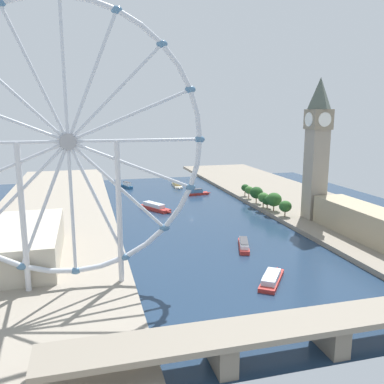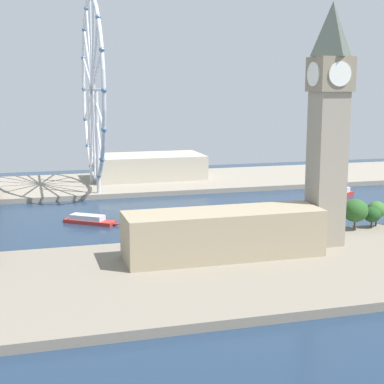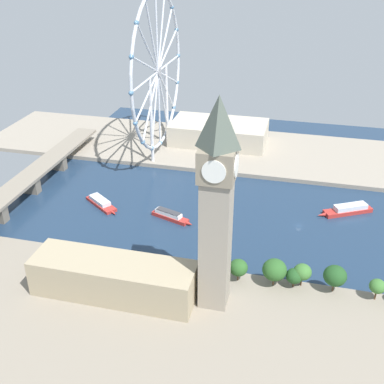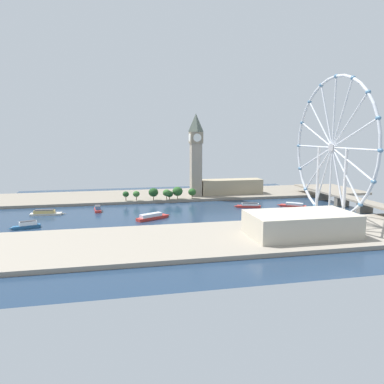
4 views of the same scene
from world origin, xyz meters
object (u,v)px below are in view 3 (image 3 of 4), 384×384
(river_bridge, at_px, (28,180))
(clock_tower, at_px, (216,205))
(ferris_wheel, at_px, (158,72))
(riverside_hall, at_px, (219,132))
(tour_boat_0, at_px, (101,203))
(tour_boat_1, at_px, (348,210))
(tour_boat_5, at_px, (170,216))
(parliament_block, at_px, (114,278))

(river_bridge, bearing_deg, clock_tower, -119.41)
(ferris_wheel, relative_size, riverside_hall, 1.57)
(tour_boat_0, height_order, tour_boat_1, tour_boat_1)
(clock_tower, distance_m, tour_boat_5, 96.27)
(ferris_wheel, height_order, river_bridge, ferris_wheel)
(ferris_wheel, distance_m, tour_boat_1, 164.66)
(tour_boat_0, bearing_deg, river_bridge, -149.47)
(clock_tower, relative_size, river_bridge, 0.53)
(tour_boat_5, bearing_deg, tour_boat_0, -167.61)
(ferris_wheel, bearing_deg, river_bridge, 140.71)
(clock_tower, distance_m, parliament_block, 62.70)
(ferris_wheel, relative_size, tour_boat_0, 4.32)
(clock_tower, height_order, ferris_wheel, ferris_wheel)
(clock_tower, bearing_deg, river_bridge, 60.59)
(clock_tower, xyz_separation_m, tour_boat_0, (75.64, 89.36, -51.94))
(river_bridge, height_order, tour_boat_5, river_bridge)
(clock_tower, relative_size, tour_boat_5, 3.46)
(ferris_wheel, height_order, riverside_hall, ferris_wheel)
(tour_boat_0, xyz_separation_m, tour_boat_5, (-5.65, -47.98, 0.38))
(tour_boat_5, bearing_deg, clock_tower, -40.31)
(tour_boat_0, height_order, tour_boat_5, tour_boat_5)
(parliament_block, bearing_deg, river_bridge, 48.16)
(river_bridge, relative_size, tour_boat_0, 6.67)
(tour_boat_5, bearing_deg, riverside_hall, 106.32)
(ferris_wheel, relative_size, tour_boat_5, 4.26)
(river_bridge, relative_size, tour_boat_5, 6.58)
(tour_boat_0, bearing_deg, clock_tower, -4.21)
(riverside_hall, distance_m, tour_boat_0, 128.78)
(river_bridge, xyz_separation_m, tour_boat_1, (22.74, -207.31, -6.62))
(tour_boat_1, bearing_deg, clock_tower, 29.45)
(river_bridge, distance_m, tour_boat_1, 208.65)
(riverside_hall, relative_size, tour_boat_5, 2.72)
(riverside_hall, height_order, tour_boat_1, riverside_hall)
(riverside_hall, height_order, tour_boat_0, riverside_hall)
(ferris_wheel, distance_m, tour_boat_5, 117.43)
(tour_boat_1, relative_size, tour_boat_5, 1.21)
(ferris_wheel, xyz_separation_m, tour_boat_1, (-59.22, -140.25, -62.72))
(parliament_block, relative_size, ferris_wheel, 0.64)
(river_bridge, xyz_separation_m, tour_boat_0, (-5.21, -54.08, -7.12))
(riverside_hall, xyz_separation_m, river_bridge, (-111.35, 107.99, -2.45))
(ferris_wheel, xyz_separation_m, tour_boat_5, (-92.82, -35.01, -62.84))
(river_bridge, bearing_deg, tour_boat_1, -83.74)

